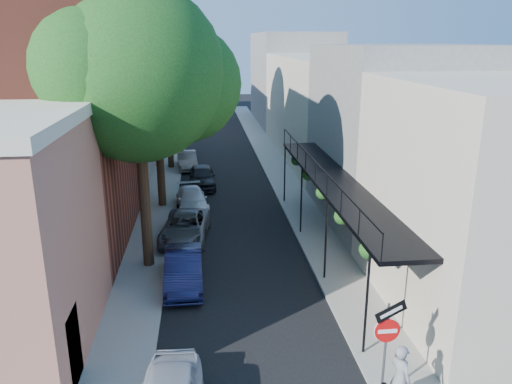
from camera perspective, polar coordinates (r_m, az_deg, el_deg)
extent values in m
cube|color=black|center=(40.77, -4.07, 3.88)|extent=(6.00, 64.00, 0.01)
cube|color=gray|center=(40.82, -9.71, 3.77)|extent=(2.00, 64.00, 0.12)
cube|color=gray|center=(41.08, 1.52, 4.10)|extent=(2.00, 64.00, 0.12)
cube|color=beige|center=(15.05, -20.18, -16.37)|extent=(0.10, 1.20, 2.20)
cube|color=brown|center=(25.42, -26.23, 7.99)|extent=(10.00, 12.00, 12.00)
cube|color=gray|center=(24.00, -15.34, 13.50)|extent=(0.06, 7.00, 4.00)
cube|color=gray|center=(36.80, -18.29, 8.78)|extent=(8.00, 12.00, 9.00)
cube|color=beige|center=(50.45, -15.14, 11.62)|extent=(8.00, 16.00, 10.00)
cube|color=#AF705A|center=(64.36, -13.21, 11.90)|extent=(8.00, 12.00, 8.00)
cube|color=beige|center=(19.10, 26.99, -0.77)|extent=(8.00, 9.00, 8.00)
cube|color=gray|center=(27.18, 16.46, 6.30)|extent=(8.00, 10.00, 9.00)
cube|color=beige|center=(41.35, 8.55, 9.55)|extent=(8.00, 20.00, 8.00)
cube|color=gray|center=(58.76, 4.14, 12.82)|extent=(8.00, 16.00, 10.00)
cube|color=black|center=(21.24, 9.26, 1.14)|extent=(2.00, 16.00, 0.15)
cube|color=black|center=(20.79, 6.84, 3.41)|extent=(0.05, 16.00, 0.05)
cylinder|color=black|center=(15.41, 12.53, -12.19)|extent=(0.08, 0.08, 3.40)
cylinder|color=black|center=(29.04, 3.30, 2.17)|extent=(0.08, 0.08, 3.40)
sphere|color=#144212|center=(15.81, 12.72, -6.42)|extent=(0.60, 0.60, 0.60)
sphere|color=#144212|center=(21.22, 7.64, -0.07)|extent=(0.60, 0.60, 0.60)
sphere|color=#144212|center=(26.88, 4.66, 3.66)|extent=(0.60, 0.60, 0.60)
cylinder|color=#595B60|center=(13.96, 14.49, -17.44)|extent=(0.07, 0.07, 2.90)
cylinder|color=red|center=(13.55, 14.78, -15.08)|extent=(0.66, 0.04, 0.66)
cube|color=white|center=(13.52, 14.82, -15.15)|extent=(0.50, 0.02, 0.10)
cylinder|color=white|center=(13.56, 14.75, -15.04)|extent=(0.70, 0.02, 0.70)
cube|color=black|center=(13.28, 15.18, -13.06)|extent=(0.89, 0.15, 0.58)
cube|color=white|center=(13.25, 15.23, -13.12)|extent=(0.60, 0.10, 0.31)
cylinder|color=#311F13|center=(20.65, -12.69, 0.48)|extent=(0.44, 0.44, 7.00)
sphere|color=#144212|center=(19.88, -13.55, 13.08)|extent=(6.80, 6.80, 6.80)
sphere|color=#144212|center=(20.79, -8.36, 12.13)|extent=(4.76, 4.76, 4.76)
cylinder|color=#311F13|center=(28.45, -10.95, 4.36)|extent=(0.44, 0.44, 6.30)
sphere|color=#144212|center=(27.87, -11.42, 12.51)|extent=(6.00, 6.00, 6.00)
sphere|color=#144212|center=(28.72, -8.17, 11.79)|extent=(4.20, 4.20, 4.20)
cylinder|color=#311F13|center=(37.19, -9.93, 8.16)|extent=(0.44, 0.44, 7.35)
sphere|color=#144212|center=(36.78, -10.32, 15.45)|extent=(7.00, 7.00, 7.00)
sphere|color=#144212|center=(37.77, -7.43, 14.85)|extent=(4.90, 4.90, 4.90)
imported|color=#121539|center=(19.84, -8.28, -8.72)|extent=(1.51, 4.11, 1.34)
imported|color=#5B5D63|center=(24.11, -8.08, -4.05)|extent=(2.60, 4.78, 1.27)
imported|color=white|center=(28.44, -7.32, -0.84)|extent=(2.06, 4.15, 1.16)
imported|color=black|center=(32.66, -6.18, 1.77)|extent=(1.78, 4.17, 1.40)
imported|color=slate|center=(37.58, -7.88, 3.62)|extent=(1.69, 3.97, 1.28)
imported|color=gray|center=(13.89, 16.14, -19.76)|extent=(0.65, 0.79, 1.87)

